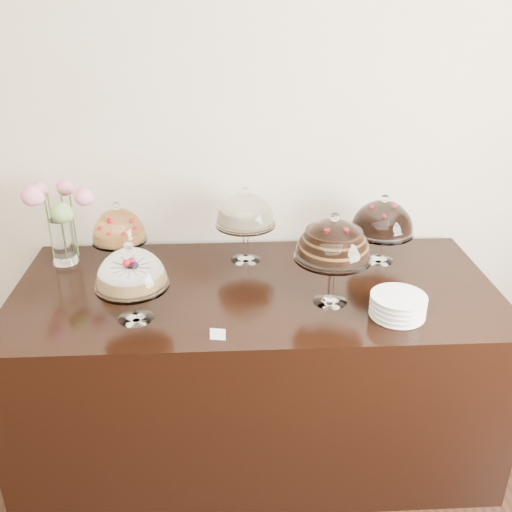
{
  "coord_description": "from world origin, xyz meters",
  "views": [
    {
      "loc": [
        0.2,
        0.16,
        2.15
      ],
      "look_at": [
        0.32,
        2.4,
        1.08
      ],
      "focal_mm": 40.0,
      "sensor_mm": 36.0,
      "label": 1
    }
  ],
  "objects_px": {
    "display_counter": "(255,367)",
    "cake_stand_fruit_tart": "(119,228)",
    "flower_vase": "(58,217)",
    "plate_stack": "(398,306)",
    "cake_stand_sugar_sponge": "(131,272)",
    "cake_stand_choco_layer": "(333,242)",
    "cake_stand_cheesecake": "(245,213)",
    "cake_stand_dark_choco": "(383,220)"
  },
  "relations": [
    {
      "from": "flower_vase",
      "to": "plate_stack",
      "type": "bearing_deg",
      "value": -21.01
    },
    {
      "from": "cake_stand_choco_layer",
      "to": "plate_stack",
      "type": "height_order",
      "value": "cake_stand_choco_layer"
    },
    {
      "from": "display_counter",
      "to": "cake_stand_cheesecake",
      "type": "distance_m",
      "value": 0.76
    },
    {
      "from": "display_counter",
      "to": "cake_stand_dark_choco",
      "type": "height_order",
      "value": "cake_stand_dark_choco"
    },
    {
      "from": "flower_vase",
      "to": "plate_stack",
      "type": "distance_m",
      "value": 1.63
    },
    {
      "from": "cake_stand_cheesecake",
      "to": "display_counter",
      "type": "bearing_deg",
      "value": -83.34
    },
    {
      "from": "cake_stand_fruit_tart",
      "to": "flower_vase",
      "type": "distance_m",
      "value": 0.3
    },
    {
      "from": "cake_stand_fruit_tart",
      "to": "plate_stack",
      "type": "distance_m",
      "value": 1.34
    },
    {
      "from": "cake_stand_choco_layer",
      "to": "cake_stand_cheesecake",
      "type": "distance_m",
      "value": 0.56
    },
    {
      "from": "cake_stand_cheesecake",
      "to": "cake_stand_fruit_tart",
      "type": "xyz_separation_m",
      "value": [
        -0.61,
        -0.04,
        -0.05
      ]
    },
    {
      "from": "cake_stand_choco_layer",
      "to": "flower_vase",
      "type": "xyz_separation_m",
      "value": [
        -1.25,
        0.44,
        -0.04
      ]
    },
    {
      "from": "cake_stand_choco_layer",
      "to": "cake_stand_cheesecake",
      "type": "xyz_separation_m",
      "value": [
        -0.35,
        0.44,
        -0.03
      ]
    },
    {
      "from": "cake_stand_sugar_sponge",
      "to": "cake_stand_cheesecake",
      "type": "height_order",
      "value": "cake_stand_cheesecake"
    },
    {
      "from": "cake_stand_sugar_sponge",
      "to": "cake_stand_dark_choco",
      "type": "relative_size",
      "value": 0.99
    },
    {
      "from": "cake_stand_choco_layer",
      "to": "cake_stand_fruit_tart",
      "type": "bearing_deg",
      "value": 157.47
    },
    {
      "from": "cake_stand_fruit_tart",
      "to": "plate_stack",
      "type": "xyz_separation_m",
      "value": [
        1.22,
        -0.53,
        -0.15
      ]
    },
    {
      "from": "display_counter",
      "to": "cake_stand_fruit_tart",
      "type": "height_order",
      "value": "cake_stand_fruit_tart"
    },
    {
      "from": "cake_stand_fruit_tart",
      "to": "cake_stand_sugar_sponge",
      "type": "bearing_deg",
      "value": -75.04
    },
    {
      "from": "cake_stand_cheesecake",
      "to": "cake_stand_choco_layer",
      "type": "bearing_deg",
      "value": -51.27
    },
    {
      "from": "cake_stand_sugar_sponge",
      "to": "cake_stand_fruit_tart",
      "type": "height_order",
      "value": "cake_stand_sugar_sponge"
    },
    {
      "from": "cake_stand_cheesecake",
      "to": "cake_stand_fruit_tart",
      "type": "height_order",
      "value": "cake_stand_cheesecake"
    },
    {
      "from": "cake_stand_sugar_sponge",
      "to": "plate_stack",
      "type": "bearing_deg",
      "value": -2.1
    },
    {
      "from": "plate_stack",
      "to": "cake_stand_sugar_sponge",
      "type": "bearing_deg",
      "value": 177.9
    },
    {
      "from": "display_counter",
      "to": "cake_stand_sugar_sponge",
      "type": "xyz_separation_m",
      "value": [
        -0.51,
        -0.24,
        0.66
      ]
    },
    {
      "from": "cake_stand_dark_choco",
      "to": "flower_vase",
      "type": "height_order",
      "value": "flower_vase"
    },
    {
      "from": "display_counter",
      "to": "cake_stand_fruit_tart",
      "type": "distance_m",
      "value": 0.95
    },
    {
      "from": "plate_stack",
      "to": "flower_vase",
      "type": "bearing_deg",
      "value": 158.99
    },
    {
      "from": "cake_stand_fruit_tart",
      "to": "plate_stack",
      "type": "height_order",
      "value": "cake_stand_fruit_tart"
    },
    {
      "from": "cake_stand_cheesecake",
      "to": "plate_stack",
      "type": "relative_size",
      "value": 1.71
    },
    {
      "from": "cake_stand_sugar_sponge",
      "to": "flower_vase",
      "type": "relative_size",
      "value": 0.81
    },
    {
      "from": "cake_stand_sugar_sponge",
      "to": "cake_stand_dark_choco",
      "type": "height_order",
      "value": "cake_stand_dark_choco"
    },
    {
      "from": "cake_stand_dark_choco",
      "to": "cake_stand_fruit_tart",
      "type": "height_order",
      "value": "cake_stand_dark_choco"
    },
    {
      "from": "cake_stand_sugar_sponge",
      "to": "cake_stand_dark_choco",
      "type": "xyz_separation_m",
      "value": [
        1.14,
        0.49,
        0.0
      ]
    },
    {
      "from": "cake_stand_sugar_sponge",
      "to": "plate_stack",
      "type": "distance_m",
      "value": 1.1
    },
    {
      "from": "plate_stack",
      "to": "display_counter",
      "type": "bearing_deg",
      "value": 153.81
    },
    {
      "from": "flower_vase",
      "to": "plate_stack",
      "type": "height_order",
      "value": "flower_vase"
    },
    {
      "from": "cake_stand_fruit_tart",
      "to": "flower_vase",
      "type": "xyz_separation_m",
      "value": [
        -0.29,
        0.05,
        0.05
      ]
    },
    {
      "from": "flower_vase",
      "to": "cake_stand_choco_layer",
      "type": "bearing_deg",
      "value": -19.63
    },
    {
      "from": "cake_stand_sugar_sponge",
      "to": "display_counter",
      "type": "bearing_deg",
      "value": 25.56
    },
    {
      "from": "cake_stand_sugar_sponge",
      "to": "cake_stand_choco_layer",
      "type": "distance_m",
      "value": 0.83
    },
    {
      "from": "cake_stand_cheesecake",
      "to": "cake_stand_sugar_sponge",
      "type": "bearing_deg",
      "value": -131.87
    },
    {
      "from": "cake_stand_choco_layer",
      "to": "cake_stand_cheesecake",
      "type": "bearing_deg",
      "value": 128.73
    }
  ]
}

